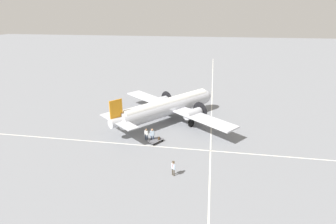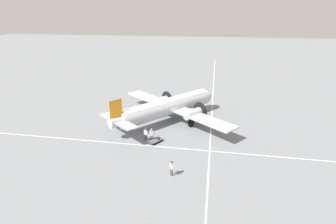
{
  "view_description": "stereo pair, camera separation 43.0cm",
  "coord_description": "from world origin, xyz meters",
  "px_view_note": "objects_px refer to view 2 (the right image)",
  "views": [
    {
      "loc": [
        -36.75,
        -6.09,
        15.79
      ],
      "look_at": [
        0.0,
        0.0,
        1.54
      ],
      "focal_mm": 28.0,
      "sensor_mm": 36.0,
      "label": 1
    },
    {
      "loc": [
        -36.68,
        -6.51,
        15.79
      ],
      "look_at": [
        0.0,
        0.0,
        1.54
      ],
      "focal_mm": 28.0,
      "sensor_mm": 36.0,
      "label": 2
    }
  ],
  "objects_px": {
    "airliner_main": "(170,106)",
    "baggage_cart": "(155,140)",
    "ramp_agent": "(146,133)",
    "passenger_boarding": "(152,134)",
    "crew_foreground": "(172,167)",
    "suitcase_near_door": "(158,139)"
  },
  "relations": [
    {
      "from": "airliner_main",
      "to": "baggage_cart",
      "type": "relative_size",
      "value": 8.28
    },
    {
      "from": "ramp_agent",
      "to": "baggage_cart",
      "type": "xyz_separation_m",
      "value": [
        -0.45,
        -1.31,
        -0.72
      ]
    },
    {
      "from": "passenger_boarding",
      "to": "ramp_agent",
      "type": "xyz_separation_m",
      "value": [
        0.29,
        0.86,
        -0.12
      ]
    },
    {
      "from": "ramp_agent",
      "to": "baggage_cart",
      "type": "distance_m",
      "value": 1.56
    },
    {
      "from": "crew_foreground",
      "to": "ramp_agent",
      "type": "xyz_separation_m",
      "value": [
        7.33,
        4.64,
        -0.04
      ]
    },
    {
      "from": "passenger_boarding",
      "to": "suitcase_near_door",
      "type": "distance_m",
      "value": 1.18
    },
    {
      "from": "airliner_main",
      "to": "baggage_cart",
      "type": "distance_m",
      "value": 7.78
    },
    {
      "from": "airliner_main",
      "to": "ramp_agent",
      "type": "bearing_deg",
      "value": -156.91
    },
    {
      "from": "ramp_agent",
      "to": "suitcase_near_door",
      "type": "distance_m",
      "value": 1.84
    },
    {
      "from": "crew_foreground",
      "to": "baggage_cart",
      "type": "height_order",
      "value": "crew_foreground"
    },
    {
      "from": "ramp_agent",
      "to": "suitcase_near_door",
      "type": "height_order",
      "value": "ramp_agent"
    },
    {
      "from": "crew_foreground",
      "to": "passenger_boarding",
      "type": "relative_size",
      "value": 0.91
    },
    {
      "from": "passenger_boarding",
      "to": "suitcase_near_door",
      "type": "xyz_separation_m",
      "value": [
        0.15,
        -0.84,
        -0.82
      ]
    },
    {
      "from": "passenger_boarding",
      "to": "suitcase_near_door",
      "type": "bearing_deg",
      "value": -6.32
    },
    {
      "from": "crew_foreground",
      "to": "passenger_boarding",
      "type": "bearing_deg",
      "value": -23.73
    },
    {
      "from": "airliner_main",
      "to": "baggage_cart",
      "type": "bearing_deg",
      "value": -146.28
    },
    {
      "from": "airliner_main",
      "to": "crew_foreground",
      "type": "relative_size",
      "value": 11.43
    },
    {
      "from": "baggage_cart",
      "to": "suitcase_near_door",
      "type": "bearing_deg",
      "value": -17.61
    },
    {
      "from": "crew_foreground",
      "to": "baggage_cart",
      "type": "xyz_separation_m",
      "value": [
        6.88,
        3.33,
        -0.76
      ]
    },
    {
      "from": "suitcase_near_door",
      "to": "airliner_main",
      "type": "bearing_deg",
      "value": -2.4
    },
    {
      "from": "passenger_boarding",
      "to": "baggage_cart",
      "type": "distance_m",
      "value": 0.97
    },
    {
      "from": "suitcase_near_door",
      "to": "baggage_cart",
      "type": "height_order",
      "value": "suitcase_near_door"
    }
  ]
}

